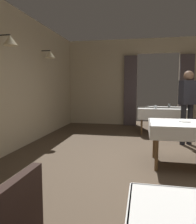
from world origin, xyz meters
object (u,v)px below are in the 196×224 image
object	(u,v)px
glass_far_b	(169,105)
glass_far_a	(155,107)
dining_table_mid	(188,128)
dining_table_far	(163,111)
plate_far_c	(147,108)
plate_mid_b	(185,121)
person_waiter_by_doorway	(187,101)

from	to	relation	value
glass_far_b	glass_far_a	bearing A→B (deg)	-133.19
dining_table_mid	dining_table_far	world-z (taller)	same
glass_far_a	plate_far_c	distance (m)	0.28
dining_table_far	plate_mid_b	bearing A→B (deg)	-87.00
glass_far_a	person_waiter_by_doorway	xyz separation A→B (m)	(0.66, -0.93, 0.23)
dining_table_far	glass_far_a	bearing A→B (deg)	-127.29
glass_far_b	person_waiter_by_doorway	distance (m)	1.41
plate_far_c	glass_far_b	bearing A→B (deg)	23.00
plate_mid_b	glass_far_b	distance (m)	2.78
dining_table_mid	plate_mid_b	bearing A→B (deg)	116.19
person_waiter_by_doorway	dining_table_far	bearing A→B (deg)	109.26
dining_table_far	plate_far_c	xyz separation A→B (m)	(-0.45, -0.13, 0.10)
dining_table_mid	plate_far_c	bearing A→B (deg)	103.73
plate_mid_b	glass_far_a	world-z (taller)	glass_far_a
glass_far_a	person_waiter_by_doorway	bearing A→B (deg)	-54.43
dining_table_mid	plate_mid_b	world-z (taller)	plate_mid_b
person_waiter_by_doorway	glass_far_a	bearing A→B (deg)	125.57
plate_mid_b	glass_far_b	xyz separation A→B (m)	(0.05, 2.78, 0.05)
dining_table_mid	plate_mid_b	size ratio (longest dim) A/B	6.46
dining_table_far	person_waiter_by_doorway	distance (m)	1.36
dining_table_mid	glass_far_b	bearing A→B (deg)	89.86
glass_far_a	plate_far_c	xyz separation A→B (m)	(-0.22, 0.17, -0.04)
plate_far_c	dining_table_far	bearing A→B (deg)	16.01
dining_table_far	glass_far_a	size ratio (longest dim) A/B	15.54
plate_far_c	person_waiter_by_doorway	distance (m)	1.44
dining_table_far	plate_far_c	distance (m)	0.48
glass_far_a	dining_table_far	bearing A→B (deg)	52.71
glass_far_a	person_waiter_by_doorway	distance (m)	1.16
dining_table_mid	plate_far_c	distance (m)	2.67
plate_mid_b	glass_far_a	bearing A→B (deg)	99.03
dining_table_mid	plate_far_c	size ratio (longest dim) A/B	6.38
glass_far_a	plate_mid_b	bearing A→B (deg)	-80.97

